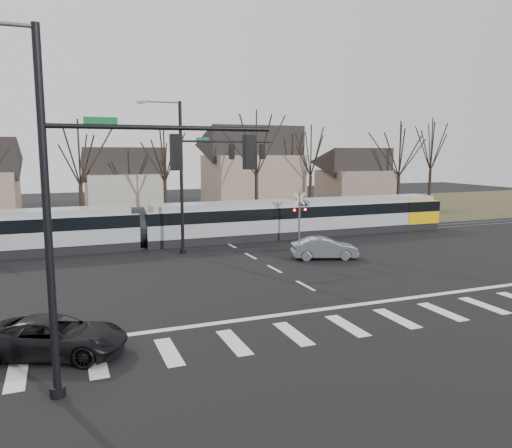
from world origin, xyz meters
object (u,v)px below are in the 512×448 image
object	(u,v)px
tram	(223,220)
sedan	(324,248)
suv	(54,337)
rail_crossing_signal	(299,219)

from	to	relation	value
tram	sedan	bearing A→B (deg)	-63.99
suv	rail_crossing_signal	world-z (taller)	rail_crossing_signal
sedan	suv	xyz separation A→B (m)	(-16.24, -10.32, -0.03)
tram	rail_crossing_signal	distance (m)	5.97
tram	suv	bearing A→B (deg)	-122.56
suv	sedan	bearing A→B (deg)	-34.19
tram	rail_crossing_signal	world-z (taller)	rail_crossing_signal
tram	rail_crossing_signal	bearing A→B (deg)	-32.55
sedan	rail_crossing_signal	xyz separation A→B (m)	(0.84, 5.36, 1.18)
tram	rail_crossing_signal	xyz separation A→B (m)	(5.02, -3.21, 0.24)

